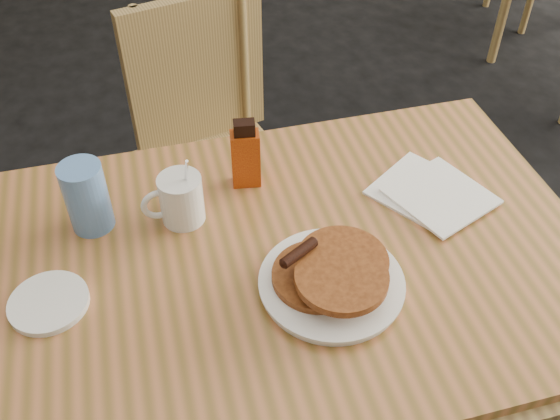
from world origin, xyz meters
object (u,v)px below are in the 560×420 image
at_px(pancake_plate, 332,278).
at_px(syrup_bottle, 246,156).
at_px(chair_main_far, 208,130).
at_px(main_table, 287,269).
at_px(coffee_mug, 180,199).
at_px(blue_tumbler, 87,197).

xyz_separation_m(pancake_plate, syrup_bottle, (-0.06, 0.32, 0.05)).
bearing_deg(syrup_bottle, chair_main_far, 99.61).
bearing_deg(main_table, pancake_plate, -64.78).
height_order(coffee_mug, blue_tumbler, coffee_mug).
distance_m(chair_main_far, coffee_mug, 0.64).
relative_size(main_table, syrup_bottle, 8.20).
bearing_deg(coffee_mug, blue_tumbler, -174.03).
xyz_separation_m(syrup_bottle, blue_tumbler, (-0.32, -0.02, 0.00)).
xyz_separation_m(chair_main_far, coffee_mug, (-0.18, -0.56, 0.27)).
relative_size(pancake_plate, coffee_mug, 1.63).
bearing_deg(coffee_mug, syrup_bottle, 42.08).
bearing_deg(syrup_bottle, pancake_plate, -66.82).
bearing_deg(coffee_mug, pancake_plate, -31.01).
bearing_deg(chair_main_far, pancake_plate, -96.58).
height_order(chair_main_far, syrup_bottle, syrup_bottle).
xyz_separation_m(pancake_plate, coffee_mug, (-0.21, 0.26, 0.03)).
distance_m(pancake_plate, blue_tumbler, 0.48).
height_order(coffee_mug, syrup_bottle, coffee_mug).
xyz_separation_m(main_table, pancake_plate, (0.05, -0.10, 0.07)).
height_order(pancake_plate, syrup_bottle, syrup_bottle).
distance_m(chair_main_far, syrup_bottle, 0.57).
bearing_deg(coffee_mug, chair_main_far, 92.03).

